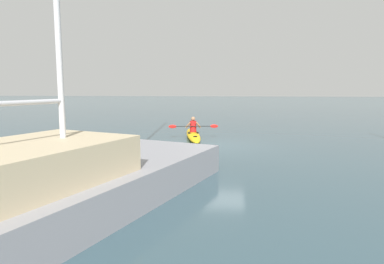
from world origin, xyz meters
TOP-DOWN VIEW (x-y plane):
  - ground_plane at (0.00, 0.00)m, footprint 160.00×160.00m
  - kayak at (1.27, -1.98)m, footprint 1.46×4.97m
  - kayaker at (1.26, -1.97)m, footprint 2.44×0.60m
  - sailboat_far_right_berth at (3.08, 9.37)m, footprint 6.63×11.70m

SIDE VIEW (x-z plane):
  - ground_plane at x=0.00m, z-range 0.00..0.00m
  - kayak at x=1.27m, z-range 0.00..0.32m
  - sailboat_far_right_berth at x=3.08m, z-range -6.18..7.41m
  - kayaker at x=1.26m, z-range 0.26..1.03m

